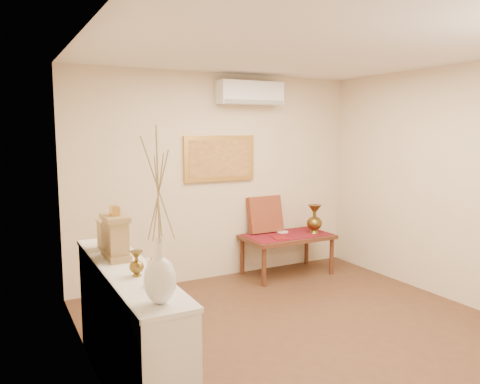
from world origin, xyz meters
TOP-DOWN VIEW (x-y plane):
  - floor at (0.00, 0.00)m, footprint 4.50×4.50m
  - ceiling at (0.00, 0.00)m, footprint 4.50×4.50m
  - wall_back at (0.00, 2.25)m, footprint 4.00×0.02m
  - wall_left at (-2.00, 0.00)m, footprint 0.02×4.50m
  - wall_right at (2.00, 0.00)m, footprint 0.02×4.50m
  - white_vase at (-1.83, -0.83)m, footprint 0.19×0.19m
  - candlestick at (-1.81, -0.53)m, footprint 0.10×0.10m
  - brass_urn_small at (-1.81, -0.26)m, footprint 0.10×0.10m
  - table_cloth at (0.85, 1.88)m, footprint 1.14×0.59m
  - brass_urn_tall at (1.23, 1.78)m, footprint 0.21×0.21m
  - plate at (0.87, 2.02)m, footprint 0.16×0.16m
  - menu at (0.64, 1.75)m, footprint 0.23×0.28m
  - cushion at (0.66, 2.15)m, footprint 0.50×0.20m
  - display_ledge at (-1.82, 0.00)m, footprint 0.37×2.02m
  - mantel_clock at (-1.83, 0.25)m, footprint 0.17×0.36m
  - wooden_chest at (-1.82, 0.58)m, footprint 0.16×0.21m
  - low_table at (0.85, 1.88)m, footprint 1.20×0.70m
  - painting at (0.00, 2.22)m, footprint 1.00×0.06m
  - ac_unit at (0.40, 2.12)m, footprint 0.90×0.25m

SIDE VIEW (x-z plane):
  - floor at x=0.00m, z-range 0.00..0.00m
  - low_table at x=0.85m, z-range 0.21..0.76m
  - display_ledge at x=-1.82m, z-range 0.00..0.98m
  - table_cloth at x=0.85m, z-range 0.55..0.56m
  - plate at x=0.87m, z-range 0.56..0.57m
  - menu at x=0.64m, z-range 0.56..0.57m
  - brass_urn_tall at x=1.23m, z-range 0.56..1.04m
  - cushion at x=0.66m, z-range 0.55..1.07m
  - candlestick at x=-1.81m, z-range 0.98..1.18m
  - brass_urn_small at x=-1.81m, z-range 0.98..1.21m
  - wooden_chest at x=-1.82m, z-range 0.98..1.22m
  - mantel_clock at x=-1.83m, z-range 0.95..1.36m
  - wall_back at x=0.00m, z-range 0.00..2.70m
  - wall_left at x=-2.00m, z-range 0.00..2.70m
  - wall_right at x=2.00m, z-range 0.00..2.70m
  - white_vase at x=-1.83m, z-range 0.98..1.97m
  - painting at x=0.00m, z-range 1.30..1.90m
  - ac_unit at x=0.40m, z-range 2.30..2.60m
  - ceiling at x=0.00m, z-range 2.70..2.70m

